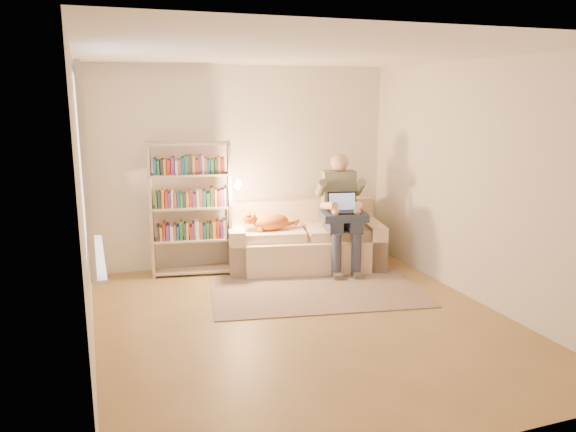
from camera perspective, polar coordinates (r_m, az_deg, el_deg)
name	(u,v)px	position (r m, az deg, el deg)	size (l,w,h in m)	color
floor	(305,321)	(5.73, 1.70, -10.65)	(4.50, 4.50, 0.00)	olive
ceiling	(306,53)	(5.30, 1.88, 16.24)	(4.00, 4.50, 0.02)	white
wall_left	(83,208)	(5.00, -20.06, 0.76)	(0.02, 4.50, 2.60)	silver
wall_right	(479,183)	(6.37, 18.80, 3.19)	(0.02, 4.50, 2.60)	silver
wall_back	(243,166)	(7.48, -4.57, 5.06)	(4.00, 0.02, 2.60)	silver
wall_front	(446,257)	(3.43, 15.76, -4.01)	(4.00, 0.02, 2.60)	silver
window	(89,195)	(5.18, -19.54, 2.03)	(0.12, 1.52, 1.69)	white
sofa	(304,244)	(7.40, 1.63, -2.82)	(2.12, 1.28, 0.84)	beige
person	(341,206)	(7.23, 5.38, 1.03)	(0.54, 0.74, 1.49)	slate
cat	(268,221)	(7.14, -2.02, -0.55)	(0.73, 0.35, 0.26)	orange
blanket	(345,216)	(7.10, 5.83, 0.03)	(0.56, 0.45, 0.09)	#283346
laptop	(345,207)	(7.09, 5.82, 0.90)	(0.42, 0.36, 0.33)	black
bookshelf	(191,202)	(7.03, -9.82, 1.39)	(1.10, 0.49, 1.68)	#C3B193
rug	(317,291)	(6.55, 2.98, -7.62)	(2.42, 1.43, 0.01)	gray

